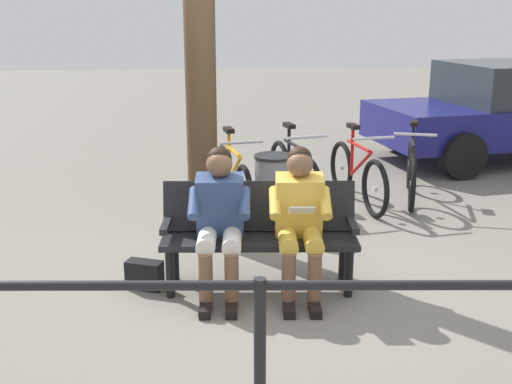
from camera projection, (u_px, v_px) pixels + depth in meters
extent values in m
plane|color=slate|center=(279.00, 287.00, 5.47)|extent=(40.00, 40.00, 0.00)
cube|color=black|center=(259.00, 240.00, 5.33)|extent=(1.63, 0.57, 0.05)
cube|color=black|center=(259.00, 206.00, 5.45)|extent=(1.61, 0.27, 0.42)
cube|color=black|center=(352.00, 224.00, 5.30)|extent=(0.09, 0.40, 0.05)
cube|color=black|center=(166.00, 225.00, 5.29)|extent=(0.09, 0.40, 0.05)
cylinder|color=black|center=(349.00, 273.00, 5.24)|extent=(0.07, 0.07, 0.40)
cylinder|color=black|center=(170.00, 274.00, 5.23)|extent=(0.07, 0.07, 0.40)
cylinder|color=black|center=(343.00, 258.00, 5.56)|extent=(0.07, 0.07, 0.40)
cylinder|color=black|center=(175.00, 258.00, 5.55)|extent=(0.07, 0.07, 0.40)
cube|color=gold|center=(299.00, 206.00, 5.28)|extent=(0.40, 0.34, 0.55)
sphere|color=brown|center=(300.00, 164.00, 5.16)|extent=(0.21, 0.21, 0.21)
sphere|color=black|center=(300.00, 159.00, 5.18)|extent=(0.20, 0.20, 0.20)
cylinder|color=gold|center=(313.00, 240.00, 5.15)|extent=(0.18, 0.41, 0.15)
cylinder|color=brown|center=(314.00, 281.00, 5.03)|extent=(0.11, 0.11, 0.45)
cube|color=black|center=(315.00, 309.00, 4.98)|extent=(0.11, 0.23, 0.07)
cylinder|color=gold|center=(325.00, 203.00, 5.15)|extent=(0.11, 0.31, 0.23)
cylinder|color=gold|center=(288.00, 240.00, 5.14)|extent=(0.18, 0.41, 0.15)
cylinder|color=brown|center=(289.00, 281.00, 5.02)|extent=(0.11, 0.11, 0.45)
cube|color=black|center=(289.00, 309.00, 4.98)|extent=(0.11, 0.23, 0.07)
cylinder|color=gold|center=(275.00, 203.00, 5.14)|extent=(0.11, 0.31, 0.23)
cube|color=silver|center=(302.00, 210.00, 4.97)|extent=(0.21, 0.14, 0.09)
cube|color=#334772|center=(220.00, 206.00, 5.27)|extent=(0.40, 0.34, 0.55)
sphere|color=brown|center=(219.00, 164.00, 5.16)|extent=(0.21, 0.21, 0.21)
sphere|color=black|center=(219.00, 159.00, 5.17)|extent=(0.20, 0.20, 0.20)
cylinder|color=white|center=(232.00, 240.00, 5.14)|extent=(0.18, 0.41, 0.15)
cylinder|color=brown|center=(232.00, 281.00, 5.02)|extent=(0.11, 0.11, 0.45)
cube|color=black|center=(232.00, 310.00, 4.98)|extent=(0.11, 0.23, 0.07)
cylinder|color=#334772|center=(245.00, 203.00, 5.14)|extent=(0.11, 0.31, 0.23)
cylinder|color=white|center=(207.00, 240.00, 5.14)|extent=(0.18, 0.41, 0.15)
cylinder|color=brown|center=(206.00, 281.00, 5.02)|extent=(0.11, 0.11, 0.45)
cube|color=black|center=(205.00, 310.00, 4.98)|extent=(0.11, 0.23, 0.07)
cylinder|color=#334772|center=(194.00, 203.00, 5.14)|extent=(0.11, 0.31, 0.23)
cube|color=black|center=(145.00, 275.00, 5.41)|extent=(0.33, 0.24, 0.24)
cylinder|color=#4C3823|center=(201.00, 88.00, 6.29)|extent=(0.30, 0.30, 3.02)
cylinder|color=slate|center=(274.00, 193.00, 6.85)|extent=(0.40, 0.40, 0.76)
cylinder|color=black|center=(274.00, 157.00, 6.74)|extent=(0.42, 0.42, 0.03)
torus|color=black|center=(412.00, 184.00, 7.39)|extent=(0.25, 0.65, 0.66)
cylinder|color=silver|center=(412.00, 184.00, 7.39)|extent=(0.07, 0.07, 0.06)
torus|color=black|center=(410.00, 163.00, 8.35)|extent=(0.25, 0.65, 0.66)
cylinder|color=silver|center=(410.00, 163.00, 8.35)|extent=(0.07, 0.07, 0.06)
cylinder|color=black|center=(413.00, 142.00, 7.77)|extent=(0.22, 0.62, 0.04)
cylinder|color=black|center=(412.00, 160.00, 7.75)|extent=(0.21, 0.58, 0.43)
cylinder|color=black|center=(412.00, 146.00, 7.96)|extent=(0.04, 0.04, 0.55)
cube|color=black|center=(414.00, 123.00, 7.88)|extent=(0.15, 0.24, 0.05)
cylinder|color=#B2B2B7|center=(415.00, 134.00, 7.34)|extent=(0.47, 0.17, 0.03)
torus|color=black|center=(375.00, 189.00, 7.19)|extent=(0.16, 0.66, 0.66)
cylinder|color=silver|center=(375.00, 189.00, 7.19)|extent=(0.06, 0.07, 0.06)
torus|color=black|center=(341.00, 168.00, 8.14)|extent=(0.16, 0.66, 0.66)
cylinder|color=silver|center=(341.00, 168.00, 8.14)|extent=(0.06, 0.07, 0.06)
cylinder|color=#B71414|center=(359.00, 146.00, 7.56)|extent=(0.14, 0.63, 0.04)
cylinder|color=#B71414|center=(361.00, 164.00, 7.54)|extent=(0.13, 0.60, 0.43)
cylinder|color=#B71414|center=(352.00, 149.00, 7.75)|extent=(0.04, 0.04, 0.55)
cube|color=black|center=(353.00, 126.00, 7.68)|extent=(0.12, 0.23, 0.05)
cylinder|color=#B2B2B7|center=(374.00, 138.00, 7.13)|extent=(0.48, 0.11, 0.03)
torus|color=black|center=(310.00, 187.00, 7.25)|extent=(0.20, 0.66, 0.66)
cylinder|color=silver|center=(310.00, 187.00, 7.25)|extent=(0.06, 0.07, 0.06)
torus|color=black|center=(280.00, 167.00, 8.18)|extent=(0.20, 0.66, 0.66)
cylinder|color=silver|center=(280.00, 167.00, 8.18)|extent=(0.06, 0.07, 0.06)
cylinder|color=black|center=(294.00, 145.00, 7.61)|extent=(0.17, 0.63, 0.04)
cylinder|color=black|center=(296.00, 163.00, 7.59)|extent=(0.16, 0.59, 0.43)
cylinder|color=black|center=(289.00, 149.00, 7.80)|extent=(0.04, 0.04, 0.55)
cube|color=black|center=(289.00, 125.00, 7.72)|extent=(0.13, 0.23, 0.05)
cylinder|color=#B2B2B7|center=(308.00, 137.00, 7.19)|extent=(0.48, 0.13, 0.03)
torus|color=black|center=(244.00, 195.00, 6.96)|extent=(0.18, 0.66, 0.66)
cylinder|color=silver|center=(244.00, 195.00, 6.96)|extent=(0.06, 0.07, 0.06)
torus|color=black|center=(223.00, 172.00, 7.90)|extent=(0.18, 0.66, 0.66)
cylinder|color=silver|center=(223.00, 172.00, 7.90)|extent=(0.06, 0.07, 0.06)
cylinder|color=orange|center=(233.00, 150.00, 7.33)|extent=(0.15, 0.63, 0.04)
cylinder|color=orange|center=(234.00, 169.00, 7.31)|extent=(0.15, 0.59, 0.43)
cylinder|color=orange|center=(229.00, 154.00, 7.52)|extent=(0.04, 0.04, 0.55)
cube|color=black|center=(229.00, 130.00, 7.44)|extent=(0.13, 0.23, 0.05)
cylinder|color=#B2B2B7|center=(241.00, 143.00, 6.90)|extent=(0.48, 0.12, 0.03)
cylinder|color=black|center=(260.00, 349.00, 3.64)|extent=(0.07, 0.07, 0.85)
cylinder|color=black|center=(260.00, 285.00, 3.53)|extent=(3.68, 0.38, 0.06)
cube|color=navy|center=(511.00, 121.00, 9.92)|extent=(4.44, 2.49, 0.55)
cylinder|color=black|center=(463.00, 156.00, 8.82)|extent=(0.67, 0.33, 0.64)
cylinder|color=black|center=(401.00, 132.00, 10.49)|extent=(0.67, 0.33, 0.64)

